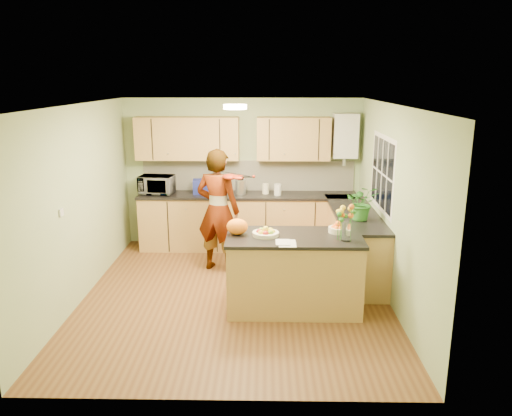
{
  "coord_description": "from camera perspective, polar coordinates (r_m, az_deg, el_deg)",
  "views": [
    {
      "loc": [
        0.39,
        -6.16,
        2.81
      ],
      "look_at": [
        0.26,
        0.5,
        1.08
      ],
      "focal_mm": 35.0,
      "sensor_mm": 36.0,
      "label": 1
    }
  ],
  "objects": [
    {
      "name": "wall_back",
      "position": [
        8.56,
        -1.55,
        4.09
      ],
      "size": [
        4.0,
        0.02,
        2.5
      ],
      "primitive_type": "cube",
      "color": "#92A878",
      "rests_on": "floor"
    },
    {
      "name": "wall_front",
      "position": [
        4.22,
        -4.3,
        -7.14
      ],
      "size": [
        4.0,
        0.02,
        2.5
      ],
      "primitive_type": "cube",
      "color": "#92A878",
      "rests_on": "floor"
    },
    {
      "name": "violinist",
      "position": [
        7.38,
        -4.37,
        -0.29
      ],
      "size": [
        0.78,
        0.64,
        1.84
      ],
      "primitive_type": "imported",
      "rotation": [
        0.0,
        0.0,
        2.8
      ],
      "color": "tan",
      "rests_on": "floor"
    },
    {
      "name": "ceiling_lamp",
      "position": [
        6.48,
        -2.41,
        11.49
      ],
      "size": [
        0.3,
        0.3,
        0.07
      ],
      "color": "#FFEABF",
      "rests_on": "ceiling"
    },
    {
      "name": "ceiling",
      "position": [
        6.18,
        -2.58,
        11.69
      ],
      "size": [
        4.0,
        4.5,
        0.02
      ],
      "primitive_type": "cube",
      "color": "silver",
      "rests_on": "wall_back"
    },
    {
      "name": "floor",
      "position": [
        6.78,
        -2.34,
        -9.92
      ],
      "size": [
        4.5,
        4.5,
        0.0
      ],
      "primitive_type": "plane",
      "color": "#5A3419",
      "rests_on": "ground"
    },
    {
      "name": "wall_left",
      "position": [
        6.78,
        -19.57,
        0.44
      ],
      "size": [
        0.02,
        4.5,
        2.5
      ],
      "primitive_type": "cube",
      "color": "#92A878",
      "rests_on": "floor"
    },
    {
      "name": "papers",
      "position": [
        5.81,
        3.58,
        -4.04
      ],
      "size": [
        0.2,
        0.28,
        0.01
      ],
      "primitive_type": "cube",
      "color": "silver",
      "rests_on": "peninsula_island"
    },
    {
      "name": "right_counter",
      "position": [
        7.5,
        11.11,
        -3.86
      ],
      "size": [
        0.62,
        2.24,
        0.94
      ],
      "color": "#AD7D45",
      "rests_on": "floor"
    },
    {
      "name": "splashback",
      "position": [
        8.55,
        -0.88,
        3.74
      ],
      "size": [
        3.6,
        0.02,
        0.52
      ],
      "primitive_type": "cube",
      "color": "silver",
      "rests_on": "back_counter"
    },
    {
      "name": "jar_cream",
      "position": [
        8.33,
        1.11,
        2.22
      ],
      "size": [
        0.14,
        0.14,
        0.17
      ],
      "primitive_type": "cylinder",
      "rotation": [
        0.0,
        0.0,
        0.36
      ],
      "color": "beige",
      "rests_on": "back_counter"
    },
    {
      "name": "fruit_dish",
      "position": [
        6.08,
        1.12,
        -2.77
      ],
      "size": [
        0.32,
        0.32,
        0.11
      ],
      "color": "beige",
      "rests_on": "peninsula_island"
    },
    {
      "name": "flower_vase",
      "position": [
        5.91,
        10.38,
        -0.71
      ],
      "size": [
        0.27,
        0.27,
        0.49
      ],
      "rotation": [
        0.0,
        0.0,
        -0.18
      ],
      "color": "silver",
      "rests_on": "peninsula_island"
    },
    {
      "name": "window_right",
      "position": [
        7.06,
        14.23,
        3.85
      ],
      "size": [
        0.01,
        1.3,
        1.05
      ],
      "color": "silver",
      "rests_on": "wall_right"
    },
    {
      "name": "blue_box",
      "position": [
        8.38,
        -6.18,
        2.45
      ],
      "size": [
        0.32,
        0.25,
        0.24
      ],
      "primitive_type": "cube",
      "rotation": [
        0.0,
        0.0,
        0.1
      ],
      "color": "navy",
      "rests_on": "back_counter"
    },
    {
      "name": "microwave",
      "position": [
        8.49,
        -11.3,
        2.62
      ],
      "size": [
        0.59,
        0.43,
        0.3
      ],
      "primitive_type": "imported",
      "rotation": [
        0.0,
        0.0,
        -0.12
      ],
      "color": "silver",
      "rests_on": "back_counter"
    },
    {
      "name": "upper_cabinets",
      "position": [
        8.31,
        -2.85,
        7.94
      ],
      "size": [
        3.2,
        0.34,
        0.7
      ],
      "color": "#AD7D45",
      "rests_on": "wall_back"
    },
    {
      "name": "potted_plant",
      "position": [
        6.9,
        12.01,
        0.6
      ],
      "size": [
        0.45,
        0.39,
        0.48
      ],
      "primitive_type": "imported",
      "rotation": [
        0.0,
        0.0,
        -0.04
      ],
      "color": "#2E7727",
      "rests_on": "right_counter"
    },
    {
      "name": "wall_right",
      "position": [
        6.55,
        15.28,
        0.29
      ],
      "size": [
        0.02,
        4.5,
        2.5
      ],
      "primitive_type": "cube",
      "color": "#92A878",
      "rests_on": "floor"
    },
    {
      "name": "light_switch",
      "position": [
        6.23,
        -21.36,
        -0.47
      ],
      "size": [
        0.02,
        0.09,
        0.09
      ],
      "primitive_type": "cube",
      "color": "silver",
      "rests_on": "wall_left"
    },
    {
      "name": "back_counter",
      "position": [
        8.44,
        -0.92,
        -1.5
      ],
      "size": [
        3.64,
        0.62,
        0.94
      ],
      "color": "#AD7D45",
      "rests_on": "floor"
    },
    {
      "name": "peninsula_island",
      "position": [
        6.27,
        4.32,
        -7.32
      ],
      "size": [
        1.66,
        0.85,
        0.95
      ],
      "color": "#AD7D45",
      "rests_on": "floor"
    },
    {
      "name": "boiler",
      "position": [
        8.4,
        10.16,
        8.13
      ],
      "size": [
        0.4,
        0.3,
        0.86
      ],
      "color": "silver",
      "rests_on": "wall_back"
    },
    {
      "name": "kettle",
      "position": [
        8.29,
        -1.75,
        2.52
      ],
      "size": [
        0.18,
        0.18,
        0.34
      ],
      "rotation": [
        0.0,
        0.0,
        -0.24
      ],
      "color": "silver",
      "rests_on": "back_counter"
    },
    {
      "name": "orange_bag",
      "position": [
        6.12,
        -2.16,
        -2.13
      ],
      "size": [
        0.33,
        0.31,
        0.2
      ],
      "primitive_type": "ellipsoid",
      "rotation": [
        0.0,
        0.0,
        -0.39
      ],
      "color": "orange",
      "rests_on": "peninsula_island"
    },
    {
      "name": "jar_white",
      "position": [
        8.24,
        2.49,
        2.12
      ],
      "size": [
        0.14,
        0.14,
        0.18
      ],
      "primitive_type": "cylinder",
      "rotation": [
        0.0,
        0.0,
        0.14
      ],
      "color": "silver",
      "rests_on": "back_counter"
    },
    {
      "name": "orange_bowl",
      "position": [
        6.29,
        9.35,
        -2.26
      ],
      "size": [
        0.24,
        0.24,
        0.14
      ],
      "color": "beige",
      "rests_on": "peninsula_island"
    },
    {
      "name": "violin",
      "position": [
        7.03,
        -2.99,
        3.59
      ],
      "size": [
        0.61,
        0.53,
        0.15
      ],
      "primitive_type": null,
      "rotation": [
        0.17,
        0.0,
        -0.61
      ],
      "color": "#531105",
      "rests_on": "violinist"
    }
  ]
}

